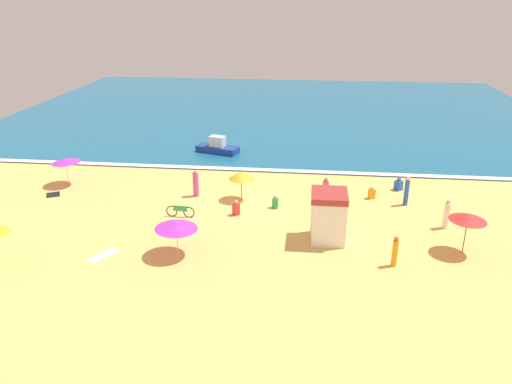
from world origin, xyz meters
The scene contains 22 objects.
ground_plane centered at (0.00, 0.00, 0.00)m, with size 60.00×60.00×0.00m, color #EDBC60.
ocean_water centered at (0.00, 28.00, 0.05)m, with size 60.00×44.00×0.10m, color #196084.
wave_breaker_foam centered at (0.00, 6.30, 0.10)m, with size 57.00×0.70×0.01m, color white.
lifeguard_cabana centered at (4.99, -4.95, 1.46)m, with size 1.97×2.24×2.86m.
beach_umbrella_0 centered at (-2.93, -7.59, 1.71)m, with size 2.38×2.37×1.94m.
beach_umbrella_1 centered at (-0.63, 0.36, 1.72)m, with size 2.35×2.35×1.98m.
beach_umbrella_2 centered at (-13.49, 1.74, 1.83)m, with size 2.15×2.14×2.04m.
beach_umbrella_3 centered at (12.21, -5.61, 2.04)m, with size 2.71×2.71×2.25m.
parked_bicycle centered at (-4.02, -2.83, 0.38)m, with size 1.82×0.15×0.76m.
beachgoer_0 centered at (8.32, -7.51, 0.81)m, with size 0.34×0.34×1.67m.
beachgoer_1 centered at (10.13, 3.36, 0.40)m, with size 0.65×0.65×0.94m.
beachgoer_2 centered at (4.95, 0.41, 0.82)m, with size 0.54×0.54×1.77m.
beachgoer_3 centered at (11.96, -2.65, 0.85)m, with size 0.49×0.49×1.81m.
beachgoer_4 centered at (-3.80, 0.63, 0.88)m, with size 0.54×0.54×1.89m.
beachgoer_5 centered at (8.09, 1.53, 0.39)m, with size 0.48×0.48×0.90m.
beachgoer_6 centered at (5.02, -1.36, 0.41)m, with size 0.68×0.68×0.97m.
beachgoer_7 centered at (10.18, 0.65, 0.97)m, with size 0.39×0.39×1.96m.
beachgoer_8 centered at (1.74, -0.79, 0.40)m, with size 0.41×0.41×0.91m.
beachgoer_9 centered at (-0.62, -2.16, 0.44)m, with size 0.51×0.51×0.98m.
beach_towel_0 centered at (-6.85, -8.18, 0.01)m, with size 1.40×1.82×0.01m.
beach_towel_1 centered at (-13.69, -0.28, 0.01)m, with size 1.25×1.31×0.01m.
small_boat_0 centered at (-4.15, 10.47, 0.55)m, with size 3.89×2.38×1.43m.
Camera 1 is at (3.86, -30.57, 12.98)m, focal length 35.20 mm.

